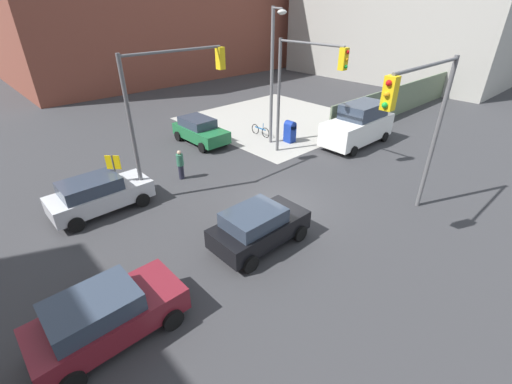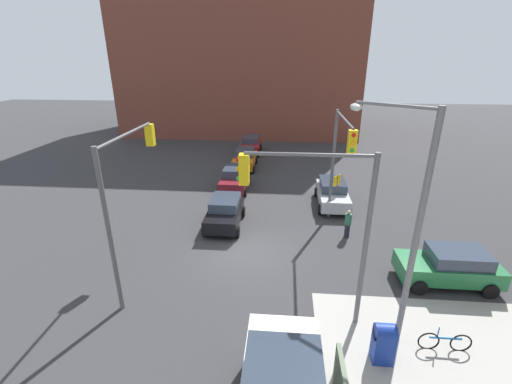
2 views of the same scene
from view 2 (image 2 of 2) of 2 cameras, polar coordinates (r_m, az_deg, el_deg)
The scene contains 17 objects.
ground_plane at distance 17.55m, azimuth -1.31°, elevation -9.95°, with size 120.00×120.00×0.00m, color #333335.
building_brick_west at distance 47.18m, azimuth -2.19°, elevation 22.81°, with size 16.00×28.00×20.18m.
traffic_signal_nw_corner at distance 18.17m, azimuth 13.77°, elevation 6.45°, with size 5.24×0.36×6.50m.
traffic_signal_se_corner at distance 14.47m, azimuth -20.64°, elevation 1.70°, with size 5.07×0.36×6.50m.
traffic_signal_ne_corner at distance 11.40m, azimuth 10.39°, elevation -2.73°, with size 0.36×4.46×6.50m.
street_lamp_corner at distance 11.50m, azimuth 23.96°, elevation -3.40°, with size 1.75×2.25×8.00m.
warning_sign_two_way at distance 21.87m, azimuth 13.29°, elevation 0.87°, with size 0.48×0.48×2.40m.
mailbox_blue at distance 12.55m, azimuth 20.50°, elevation -22.34°, with size 0.56×0.64×1.43m.
coupe_red at distance 34.89m, azimuth -0.87°, elevation 7.87°, with size 3.97×2.02×1.62m.
coupe_silver at distance 23.00m, azimuth 12.60°, elevation -0.15°, with size 4.25×2.02×1.62m.
sedan_green at distance 17.14m, azimuth 29.58°, elevation -10.68°, with size 2.02×4.11×1.62m.
hatchback_maroon at distance 25.25m, azimuth -3.54°, elevation 2.34°, with size 4.00×2.02×1.62m.
sedan_black at distance 19.86m, azimuth -5.21°, elevation -3.30°, with size 3.83×2.02×1.62m.
hatchback_orange at distance 30.17m, azimuth -1.92°, elevation 5.63°, with size 4.16×2.02×1.62m.
pedestrian_crossing at distance 19.15m, azimuth 15.05°, elevation -5.07°, with size 0.36×0.36×1.59m.
bicycle_leaning_on_fence at distance 13.96m, azimuth 28.92°, elevation -21.00°, with size 0.05×1.75×0.97m.
bicycle_at_crosswalk at distance 23.79m, azimuth 15.00°, elevation -0.92°, with size 1.75×0.05×0.97m.
Camera 2 is at (14.84, 1.65, 9.23)m, focal length 24.00 mm.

